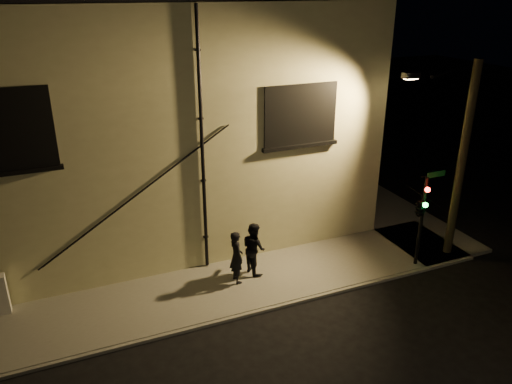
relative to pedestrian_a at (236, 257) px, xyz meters
name	(u,v)px	position (x,y,z in m)	size (l,w,h in m)	color
ground	(294,303)	(1.21, -1.65, -1.00)	(90.00, 90.00, 0.00)	black
sidewalk	(271,233)	(2.43, 2.74, -0.94)	(21.00, 16.00, 0.12)	slate
building	(129,107)	(-1.79, 7.35, 3.41)	(16.20, 12.23, 8.80)	beige
pedestrian_a	(236,257)	(0.00, 0.00, 0.00)	(0.64, 0.42, 1.75)	black
pedestrian_b	(254,248)	(0.72, 0.31, 0.00)	(0.86, 0.67, 1.76)	black
traffic_signal	(421,207)	(5.81, -1.46, 1.33)	(1.23, 1.93, 3.29)	black
streetlamp_pole	(458,157)	(7.51, -1.03, 2.66)	(2.02, 1.38, 6.83)	black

